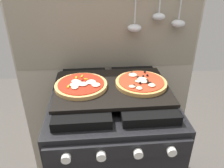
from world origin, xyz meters
name	(u,v)px	position (x,y,z in m)	size (l,w,h in m)	color
kitchen_backsplash	(108,78)	(0.00, 0.33, 0.79)	(1.10, 0.09, 1.55)	#B2A893
stove	(112,156)	(0.00, 0.00, 0.45)	(0.60, 0.64, 0.90)	black
baking_tray	(112,87)	(0.00, 0.00, 0.91)	(0.54, 0.38, 0.02)	black
pizza_left	(81,85)	(-0.15, 0.00, 0.93)	(0.25, 0.25, 0.03)	tan
pizza_right	(141,83)	(0.14, 0.00, 0.93)	(0.25, 0.25, 0.03)	tan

